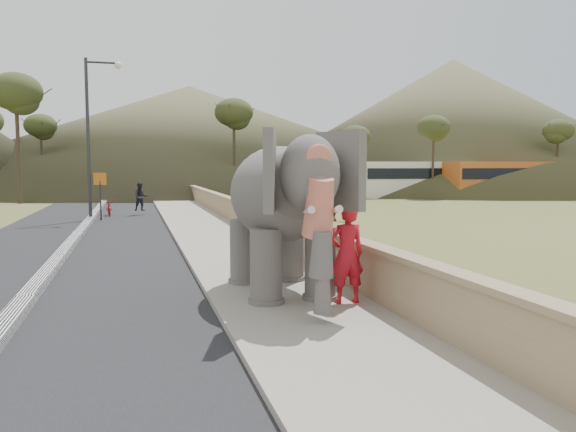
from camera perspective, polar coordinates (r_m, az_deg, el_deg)
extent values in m
plane|color=olive|center=(12.09, -1.14, -8.01)|extent=(160.00, 160.00, 0.00)
cube|color=black|center=(21.68, -20.87, -2.45)|extent=(7.00, 120.00, 0.03)
cube|color=black|center=(21.67, -20.87, -2.20)|extent=(0.35, 120.00, 0.22)
cube|color=#9E9687|center=(21.77, -7.65, -1.97)|extent=(3.00, 120.00, 0.15)
cube|color=tan|center=(22.00, -3.40, -0.61)|extent=(0.30, 120.00, 1.10)
cylinder|color=#2F2F34|center=(29.61, -19.64, 7.26)|extent=(0.16, 0.16, 8.00)
cylinder|color=#2F2F34|center=(29.96, -18.28, 14.58)|extent=(1.60, 0.10, 0.10)
sphere|color=#FFF2CC|center=(29.93, -16.90, 14.44)|extent=(0.36, 0.36, 0.36)
cylinder|color=#2D2D33|center=(29.51, -18.51, 1.47)|extent=(0.08, 0.08, 2.00)
cube|color=orange|center=(29.46, -18.57, 3.60)|extent=(0.60, 0.05, 0.60)
imported|color=brown|center=(27.77, 5.37, 0.59)|extent=(1.40, 1.33, 1.12)
imported|color=silver|center=(50.75, 6.84, 2.80)|extent=(4.50, 2.60, 1.44)
cube|color=white|center=(50.46, 13.08, 3.63)|extent=(11.05, 2.71, 3.10)
cube|color=#BE5821|center=(52.32, 21.09, 3.47)|extent=(11.15, 3.28, 3.10)
cone|color=brown|center=(74.58, 16.27, 8.96)|extent=(56.00, 56.00, 16.00)
cone|color=brown|center=(81.90, -9.96, 8.02)|extent=(80.00, 80.00, 14.00)
imported|color=red|center=(10.65, 5.99, -3.84)|extent=(0.69, 0.45, 1.88)
imported|color=maroon|center=(32.12, -17.69, 0.79)|extent=(0.75, 1.78, 0.91)
imported|color=black|center=(32.06, -14.72, 1.90)|extent=(0.82, 0.66, 1.57)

